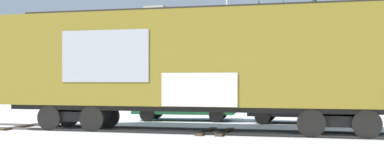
{
  "coord_description": "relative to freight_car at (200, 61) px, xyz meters",
  "views": [
    {
      "loc": [
        4.51,
        -16.96,
        1.83
      ],
      "look_at": [
        -1.48,
        0.71,
        1.96
      ],
      "focal_mm": 47.12,
      "sensor_mm": 36.0,
      "label": 1
    }
  ],
  "objects": [
    {
      "name": "ground_plane",
      "position": [
        0.93,
        0.0,
        -2.51
      ],
      "size": [
        260.0,
        260.0,
        0.0
      ],
      "primitive_type": "plane",
      "color": "silver"
    },
    {
      "name": "track",
      "position": [
        0.26,
        0.02,
        -2.47
      ],
      "size": [
        59.94,
        6.19,
        0.08
      ],
      "color": "#4C4742",
      "rests_on": "ground_plane"
    },
    {
      "name": "freight_car",
      "position": [
        0.0,
        0.0,
        0.0
      ],
      "size": [
        14.65,
        3.89,
        4.45
      ],
      "color": "olive",
      "rests_on": "ground_plane"
    },
    {
      "name": "flagpole",
      "position": [
        -2.15,
        11.43,
        3.33
      ],
      "size": [
        0.69,
        1.3,
        9.58
      ],
      "color": "silver",
      "rests_on": "ground_plane"
    },
    {
      "name": "hillside",
      "position": [
        0.97,
        79.4,
        3.65
      ],
      "size": [
        118.95,
        34.09,
        17.01
      ],
      "color": "slate",
      "rests_on": "ground_plane"
    },
    {
      "name": "parked_car_green",
      "position": [
        -2.34,
        4.84,
        -1.66
      ],
      "size": [
        4.83,
        2.57,
        1.73
      ],
      "color": "#1E5933",
      "rests_on": "ground_plane"
    },
    {
      "name": "parked_car_black",
      "position": [
        2.75,
        4.86,
        -1.68
      ],
      "size": [
        4.11,
        2.02,
        1.67
      ],
      "color": "black",
      "rests_on": "ground_plane"
    }
  ]
}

